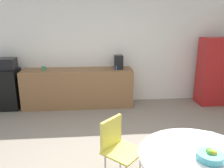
{
  "coord_description": "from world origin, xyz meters",
  "views": [
    {
      "loc": [
        -0.34,
        -2.6,
        2.0
      ],
      "look_at": [
        -0.02,
        1.14,
        0.95
      ],
      "focal_mm": 36.43,
      "sensor_mm": 36.0,
      "label": 1
    }
  ],
  "objects_px": {
    "chair_yellow": "(117,143)",
    "mug_green": "(44,68)",
    "round_table": "(198,167)",
    "mini_fridge": "(8,89)",
    "microwave": "(4,64)",
    "mug_white": "(116,67)",
    "coffee_maker": "(118,62)",
    "locker_cabinet": "(212,71)",
    "fruit_bowl": "(210,156)"
  },
  "relations": [
    {
      "from": "mini_fridge",
      "to": "fruit_bowl",
      "type": "xyz_separation_m",
      "value": [
        3.05,
        -3.49,
        0.33
      ]
    },
    {
      "from": "round_table",
      "to": "mug_white",
      "type": "height_order",
      "value": "mug_white"
    },
    {
      "from": "mini_fridge",
      "to": "fruit_bowl",
      "type": "distance_m",
      "value": 4.65
    },
    {
      "from": "coffee_maker",
      "to": "microwave",
      "type": "bearing_deg",
      "value": 180.0
    },
    {
      "from": "microwave",
      "to": "chair_yellow",
      "type": "height_order",
      "value": "microwave"
    },
    {
      "from": "round_table",
      "to": "fruit_bowl",
      "type": "bearing_deg",
      "value": -47.53
    },
    {
      "from": "mini_fridge",
      "to": "mug_white",
      "type": "height_order",
      "value": "mug_white"
    },
    {
      "from": "chair_yellow",
      "to": "mug_green",
      "type": "relative_size",
      "value": 6.43
    },
    {
      "from": "locker_cabinet",
      "to": "coffee_maker",
      "type": "relative_size",
      "value": 5.07
    },
    {
      "from": "chair_yellow",
      "to": "mug_green",
      "type": "xyz_separation_m",
      "value": [
        -1.4,
        2.67,
        0.43
      ]
    },
    {
      "from": "mug_white",
      "to": "mug_green",
      "type": "xyz_separation_m",
      "value": [
        -1.66,
        0.03,
        0.0
      ]
    },
    {
      "from": "round_table",
      "to": "coffee_maker",
      "type": "xyz_separation_m",
      "value": [
        -0.39,
        3.42,
        0.44
      ]
    },
    {
      "from": "round_table",
      "to": "fruit_bowl",
      "type": "height_order",
      "value": "fruit_bowl"
    },
    {
      "from": "fruit_bowl",
      "to": "coffee_maker",
      "type": "distance_m",
      "value": 3.53
    },
    {
      "from": "microwave",
      "to": "chair_yellow",
      "type": "bearing_deg",
      "value": -50.29
    },
    {
      "from": "chair_yellow",
      "to": "round_table",
      "type": "bearing_deg",
      "value": -43.75
    },
    {
      "from": "mini_fridge",
      "to": "fruit_bowl",
      "type": "height_order",
      "value": "mini_fridge"
    },
    {
      "from": "mini_fridge",
      "to": "round_table",
      "type": "relative_size",
      "value": 0.79
    },
    {
      "from": "chair_yellow",
      "to": "coffee_maker",
      "type": "height_order",
      "value": "coffee_maker"
    },
    {
      "from": "locker_cabinet",
      "to": "microwave",
      "type": "bearing_deg",
      "value": 178.83
    },
    {
      "from": "mug_white",
      "to": "mug_green",
      "type": "relative_size",
      "value": 1.0
    },
    {
      "from": "microwave",
      "to": "fruit_bowl",
      "type": "distance_m",
      "value": 4.65
    },
    {
      "from": "microwave",
      "to": "locker_cabinet",
      "type": "relative_size",
      "value": 0.3
    },
    {
      "from": "mug_green",
      "to": "coffee_maker",
      "type": "distance_m",
      "value": 1.73
    },
    {
      "from": "coffee_maker",
      "to": "round_table",
      "type": "bearing_deg",
      "value": -83.44
    },
    {
      "from": "locker_cabinet",
      "to": "round_table",
      "type": "relative_size",
      "value": 1.39
    },
    {
      "from": "locker_cabinet",
      "to": "mug_green",
      "type": "bearing_deg",
      "value": 179.37
    },
    {
      "from": "locker_cabinet",
      "to": "mug_white",
      "type": "height_order",
      "value": "locker_cabinet"
    },
    {
      "from": "mini_fridge",
      "to": "chair_yellow",
      "type": "height_order",
      "value": "mini_fridge"
    },
    {
      "from": "mini_fridge",
      "to": "microwave",
      "type": "height_order",
      "value": "microwave"
    },
    {
      "from": "locker_cabinet",
      "to": "round_table",
      "type": "bearing_deg",
      "value": -119.6
    },
    {
      "from": "microwave",
      "to": "coffee_maker",
      "type": "relative_size",
      "value": 1.5
    },
    {
      "from": "microwave",
      "to": "locker_cabinet",
      "type": "bearing_deg",
      "value": -1.17
    },
    {
      "from": "mini_fridge",
      "to": "mug_white",
      "type": "relative_size",
      "value": 7.19
    },
    {
      "from": "chair_yellow",
      "to": "fruit_bowl",
      "type": "distance_m",
      "value": 1.13
    },
    {
      "from": "mini_fridge",
      "to": "chair_yellow",
      "type": "bearing_deg",
      "value": -50.29
    },
    {
      "from": "mini_fridge",
      "to": "round_table",
      "type": "xyz_separation_m",
      "value": [
        2.99,
        -3.42,
        0.16
      ]
    },
    {
      "from": "mini_fridge",
      "to": "round_table",
      "type": "bearing_deg",
      "value": -48.86
    },
    {
      "from": "mini_fridge",
      "to": "microwave",
      "type": "distance_m",
      "value": 0.59
    },
    {
      "from": "chair_yellow",
      "to": "mini_fridge",
      "type": "bearing_deg",
      "value": 129.71
    },
    {
      "from": "microwave",
      "to": "mug_white",
      "type": "height_order",
      "value": "microwave"
    },
    {
      "from": "microwave",
      "to": "mug_green",
      "type": "distance_m",
      "value": 0.88
    },
    {
      "from": "mug_green",
      "to": "mini_fridge",
      "type": "bearing_deg",
      "value": 176.33
    },
    {
      "from": "round_table",
      "to": "mug_green",
      "type": "height_order",
      "value": "mug_green"
    },
    {
      "from": "fruit_bowl",
      "to": "mug_white",
      "type": "relative_size",
      "value": 1.89
    },
    {
      "from": "locker_cabinet",
      "to": "round_table",
      "type": "distance_m",
      "value": 3.83
    },
    {
      "from": "microwave",
      "to": "round_table",
      "type": "xyz_separation_m",
      "value": [
        2.99,
        -3.42,
        -0.43
      ]
    },
    {
      "from": "microwave",
      "to": "locker_cabinet",
      "type": "xyz_separation_m",
      "value": [
        4.88,
        -0.1,
        -0.25
      ]
    },
    {
      "from": "microwave",
      "to": "mug_white",
      "type": "bearing_deg",
      "value": -1.86
    },
    {
      "from": "locker_cabinet",
      "to": "coffee_maker",
      "type": "xyz_separation_m",
      "value": [
        -2.28,
        0.1,
        0.25
      ]
    }
  ]
}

